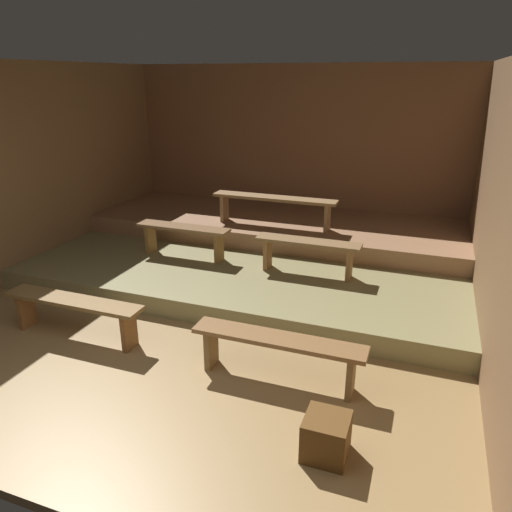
% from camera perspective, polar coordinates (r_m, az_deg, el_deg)
% --- Properties ---
extents(ground, '(6.12, 6.22, 0.08)m').
position_cam_1_polar(ground, '(5.71, -3.19, -5.12)').
color(ground, olive).
extents(wall_back, '(6.12, 0.06, 2.62)m').
position_cam_1_polar(wall_back, '(7.81, 4.73, 12.26)').
color(wall_back, brown).
rests_on(wall_back, ground).
extents(wall_left, '(0.06, 6.22, 2.62)m').
position_cam_1_polar(wall_left, '(6.79, -25.07, 9.16)').
color(wall_left, olive).
rests_on(wall_left, ground).
extents(wall_right, '(0.06, 6.22, 2.62)m').
position_cam_1_polar(wall_right, '(4.88, 26.99, 5.01)').
color(wall_right, olive).
rests_on(wall_right, ground).
extents(platform_lower, '(5.32, 3.47, 0.23)m').
position_cam_1_polar(platform_lower, '(6.48, 0.18, -0.36)').
color(platform_lower, '#888052').
rests_on(platform_lower, ground).
extents(platform_middle, '(5.32, 1.77, 0.23)m').
position_cam_1_polar(platform_middle, '(7.16, 2.51, 3.67)').
color(platform_middle, '#996D4B').
rests_on(platform_middle, platform_lower).
extents(bench_floor_left, '(1.47, 0.25, 0.41)m').
position_cam_1_polar(bench_floor_left, '(5.02, -20.84, -5.73)').
color(bench_floor_left, olive).
rests_on(bench_floor_left, ground).
extents(bench_floor_right, '(1.47, 0.25, 0.41)m').
position_cam_1_polar(bench_floor_right, '(4.07, 2.61, -10.71)').
color(bench_floor_right, brown).
rests_on(bench_floor_right, ground).
extents(bench_lower_left, '(1.23, 0.25, 0.41)m').
position_cam_1_polar(bench_lower_left, '(6.21, -8.63, 2.66)').
color(bench_lower_left, olive).
rests_on(bench_lower_left, platform_lower).
extents(bench_lower_right, '(1.23, 0.25, 0.41)m').
position_cam_1_polar(bench_lower_right, '(5.63, 6.17, 0.91)').
color(bench_lower_right, olive).
rests_on(bench_lower_right, platform_lower).
extents(bench_middle_center, '(1.74, 0.25, 0.41)m').
position_cam_1_polar(bench_middle_center, '(6.66, 2.17, 6.36)').
color(bench_middle_center, olive).
rests_on(bench_middle_center, platform_middle).
extents(wooden_crate_floor, '(0.30, 0.30, 0.30)m').
position_cam_1_polar(wooden_crate_floor, '(3.50, 8.34, -20.45)').
color(wooden_crate_floor, brown).
rests_on(wooden_crate_floor, ground).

